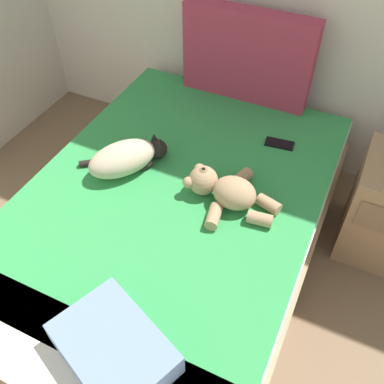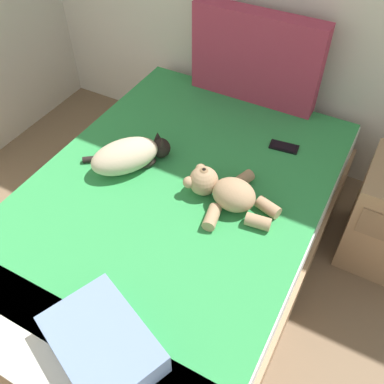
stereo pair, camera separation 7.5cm
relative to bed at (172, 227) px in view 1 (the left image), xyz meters
name	(u,v)px [view 1 (the left image)]	position (x,y,z in m)	size (l,w,h in m)	color
bed	(172,227)	(0.00, 0.00, 0.00)	(1.37, 1.98, 0.47)	#9E7A56
patterned_cushion	(247,56)	(0.02, 0.91, 0.49)	(0.74, 0.11, 0.51)	#A5334C
cat	(126,158)	(-0.27, 0.07, 0.31)	(0.39, 0.40, 0.15)	#C6B293
teddy_bear	(225,190)	(0.24, 0.08, 0.30)	(0.45, 0.40, 0.15)	tan
cell_phone	(279,144)	(0.35, 0.57, 0.24)	(0.16, 0.09, 0.01)	black
throw_pillow	(114,348)	(0.18, -0.75, 0.29)	(0.40, 0.28, 0.11)	#728CB7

